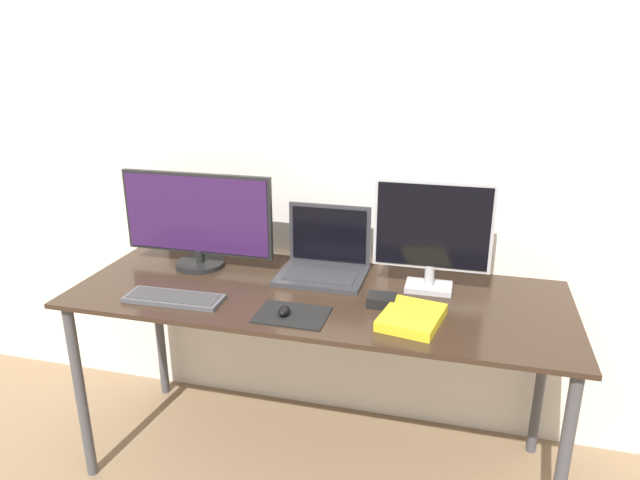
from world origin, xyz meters
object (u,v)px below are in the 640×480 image
at_px(monitor_left, 197,220).
at_px(laptop, 325,258).
at_px(book, 412,317).
at_px(keyboard, 174,298).
at_px(mouse, 284,311).
at_px(power_brick, 382,300).
at_px(monitor_right, 432,232).

bearing_deg(monitor_left, laptop, 5.60).
height_order(monitor_left, book, monitor_left).
distance_m(laptop, keyboard, 0.61).
bearing_deg(book, mouse, -170.97).
bearing_deg(mouse, keyboard, 177.18).
bearing_deg(laptop, power_brick, -41.14).
relative_size(monitor_left, book, 2.41).
height_order(mouse, power_brick, power_brick).
relative_size(monitor_left, power_brick, 6.43).
bearing_deg(mouse, book, 9.03).
xyz_separation_m(laptop, book, (0.39, -0.34, -0.05)).
bearing_deg(mouse, laptop, 84.39).
xyz_separation_m(monitor_right, book, (-0.03, -0.29, -0.21)).
bearing_deg(monitor_right, power_brick, -129.31).
relative_size(keyboard, mouse, 5.93).
bearing_deg(monitor_left, book, -17.59).
distance_m(monitor_left, power_brick, 0.84).
bearing_deg(keyboard, mouse, -2.82).
bearing_deg(monitor_right, laptop, 173.04).
distance_m(monitor_left, keyboard, 0.39).
height_order(book, power_brick, power_brick).
relative_size(book, power_brick, 2.66).
xyz_separation_m(monitor_left, book, (0.91, -0.29, -0.18)).
xyz_separation_m(monitor_right, laptop, (-0.42, 0.05, -0.16)).
relative_size(monitor_left, keyboard, 1.77).
height_order(monitor_left, laptop, monitor_left).
distance_m(monitor_right, book, 0.36).
xyz_separation_m(laptop, mouse, (-0.04, -0.41, -0.04)).
distance_m(monitor_right, laptop, 0.45).
bearing_deg(keyboard, monitor_left, 99.78).
bearing_deg(monitor_right, mouse, -142.24).
xyz_separation_m(monitor_left, monitor_right, (0.95, 0.00, 0.03)).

